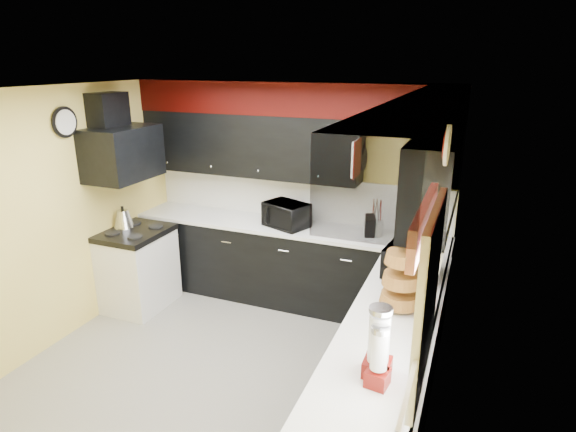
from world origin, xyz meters
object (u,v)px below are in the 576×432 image
object	(u,v)px
knife_block	(370,226)
kettle	(123,219)
toaster_oven	(286,215)
utensil_crock	(376,228)
microwave	(407,259)

from	to	relation	value
knife_block	kettle	size ratio (longest dim) A/B	1.05
kettle	toaster_oven	bearing A→B (deg)	20.95
utensil_crock	kettle	distance (m)	2.80
microwave	toaster_oven	bearing A→B (deg)	69.09
utensil_crock	knife_block	distance (m)	0.09
microwave	utensil_crock	xyz separation A→B (m)	(-0.45, 0.84, -0.05)
utensil_crock	microwave	bearing A→B (deg)	-62.09
microwave	utensil_crock	bearing A→B (deg)	34.71
toaster_oven	utensil_crock	distance (m)	1.00
toaster_oven	knife_block	bearing A→B (deg)	22.85
microwave	knife_block	bearing A→B (deg)	39.34
toaster_oven	knife_block	xyz separation A→B (m)	(0.94, 0.02, -0.02)
toaster_oven	kettle	xyz separation A→B (m)	(-1.71, -0.65, -0.06)
toaster_oven	utensil_crock	world-z (taller)	toaster_oven
toaster_oven	knife_block	distance (m)	0.94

